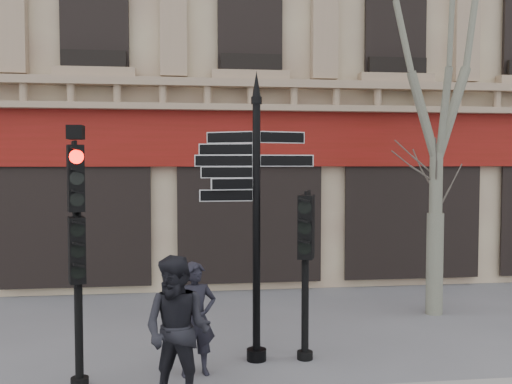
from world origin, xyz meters
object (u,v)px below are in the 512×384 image
Objects in this scene: plane_tree at (438,36)px; pedestrian_b at (178,331)px; traffic_signal_secondary at (305,245)px; pedestrian_a at (196,319)px; fingerpost at (256,167)px; traffic_signal_main at (77,223)px.

plane_tree is 7.76m from pedestrian_b.
traffic_signal_secondary is 0.32× the size of plane_tree.
plane_tree is at bearing 55.95° from traffic_signal_secondary.
pedestrian_a is 1.02m from pedestrian_b.
plane_tree is at bearing 37.87° from fingerpost.
fingerpost is 2.40m from pedestrian_a.
traffic_signal_secondary reaches higher than pedestrian_b.
fingerpost is at bearing -163.33° from traffic_signal_secondary.
pedestrian_a is (-0.94, -0.48, -2.16)m from fingerpost.
plane_tree is at bearing 8.60° from traffic_signal_main.
pedestrian_a is at bearing 100.36° from pedestrian_b.
traffic_signal_secondary is 5.37m from plane_tree.
traffic_signal_main is at bearing -155.68° from fingerpost.
pedestrian_a is at bearing -145.26° from traffic_signal_secondary.
traffic_signal_secondary is 2.54m from pedestrian_b.
plane_tree reaches higher than pedestrian_a.
traffic_signal_main reaches higher than traffic_signal_secondary.
fingerpost is at bearing 0.05° from traffic_signal_main.
traffic_signal_main is 2.00m from pedestrian_b.
plane_tree reaches higher than traffic_signal_secondary.
fingerpost is 2.77m from pedestrian_b.
fingerpost is 2.72× the size of pedestrian_a.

